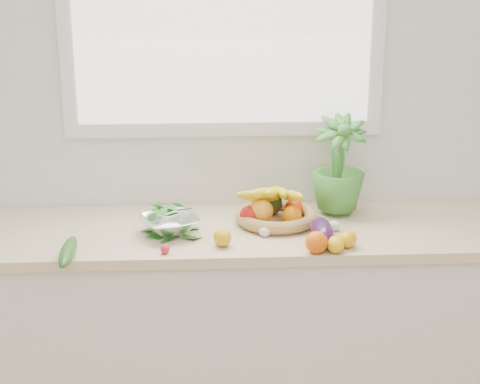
{
  "coord_description": "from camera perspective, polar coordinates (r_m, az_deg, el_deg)",
  "views": [
    {
      "loc": [
        -0.1,
        -0.74,
        1.9
      ],
      "look_at": [
        0.05,
        1.93,
        1.05
      ],
      "focal_mm": 55.0,
      "sensor_mm": 36.0,
      "label": 1
    }
  ],
  "objects": [
    {
      "name": "lemon_b",
      "position": [
        2.69,
        8.37,
        -3.64
      ],
      "size": [
        0.1,
        0.1,
        0.06
      ],
      "primitive_type": "ellipsoid",
      "rotation": [
        0.0,
        0.0,
        -0.63
      ],
      "color": "#F8A80D",
      "rests_on": "countertop"
    },
    {
      "name": "eggplant",
      "position": [
        2.72,
        6.38,
        -3.05
      ],
      "size": [
        0.08,
        0.21,
        0.08
      ],
      "primitive_type": "ellipsoid",
      "rotation": [
        0.0,
        0.0,
        0.01
      ],
      "color": "#31113E",
      "rests_on": "countertop"
    },
    {
      "name": "countertop",
      "position": [
        2.87,
        -1.02,
        -3.13
      ],
      "size": [
        2.24,
        0.62,
        0.04
      ],
      "primitive_type": "cube",
      "color": "beige",
      "rests_on": "counter_cabinet"
    },
    {
      "name": "ginger",
      "position": [
        2.72,
        7.54,
        -3.7
      ],
      "size": [
        0.11,
        0.06,
        0.03
      ],
      "primitive_type": "cube",
      "rotation": [
        0.0,
        0.0,
        0.13
      ],
      "color": "tan",
      "rests_on": "countertop"
    },
    {
      "name": "potted_herb",
      "position": [
        2.98,
        7.65,
        2.22
      ],
      "size": [
        0.23,
        0.23,
        0.39
      ],
      "primitive_type": "imported",
      "rotation": [
        0.0,
        0.0,
        -0.05
      ],
      "color": "#418F34",
      "rests_on": "countertop"
    },
    {
      "name": "fruit_basket",
      "position": [
        2.9,
        2.78,
        -1.49
      ],
      "size": [
        0.42,
        0.42,
        0.18
      ],
      "color": "tan",
      "rests_on": "countertop"
    },
    {
      "name": "lemon_a",
      "position": [
        2.64,
        7.41,
        -4.07
      ],
      "size": [
        0.07,
        0.08,
        0.06
      ],
      "primitive_type": "ellipsoid",
      "rotation": [
        0.0,
        0.0,
        0.07
      ],
      "color": "yellow",
      "rests_on": "countertop"
    },
    {
      "name": "garlic_c",
      "position": [
        2.77,
        1.95,
        -3.09
      ],
      "size": [
        0.06,
        0.06,
        0.04
      ],
      "primitive_type": "ellipsoid",
      "rotation": [
        0.0,
        0.0,
        0.33
      ],
      "color": "beige",
      "rests_on": "countertop"
    },
    {
      "name": "cucumber",
      "position": [
        2.64,
        -13.2,
        -4.52
      ],
      "size": [
        0.05,
        0.27,
        0.05
      ],
      "primitive_type": "ellipsoid",
      "rotation": [
        0.0,
        0.0,
        0.01
      ],
      "color": "#225619",
      "rests_on": "countertop"
    },
    {
      "name": "garlic_b",
      "position": [
        2.93,
        3.91,
        -1.82
      ],
      "size": [
        0.07,
        0.07,
        0.05
      ],
      "primitive_type": "ellipsoid",
      "rotation": [
        0.0,
        0.0,
        0.41
      ],
      "color": "beige",
      "rests_on": "countertop"
    },
    {
      "name": "lemon_c",
      "position": [
        2.68,
        -1.38,
        -3.55
      ],
      "size": [
        0.08,
        0.09,
        0.06
      ],
      "primitive_type": "ellipsoid",
      "rotation": [
        0.0,
        0.0,
        0.24
      ],
      "color": "#D09D0B",
      "rests_on": "countertop"
    },
    {
      "name": "colander_with_spinach",
      "position": [
        2.79,
        -5.5,
        -2.16
      ],
      "size": [
        0.28,
        0.28,
        0.12
      ],
      "color": "silver",
      "rests_on": "countertop"
    },
    {
      "name": "back_wall",
      "position": [
        3.04,
        -1.28,
        7.22
      ],
      "size": [
        4.5,
        0.02,
        2.7
      ],
      "primitive_type": "cube",
      "color": "white",
      "rests_on": "ground"
    },
    {
      "name": "apple",
      "position": [
        2.86,
        0.82,
        -1.88
      ],
      "size": [
        0.11,
        0.11,
        0.09
      ],
      "primitive_type": "sphere",
      "rotation": [
        0.0,
        0.0,
        0.33
      ],
      "color": "#AC110D",
      "rests_on": "countertop"
    },
    {
      "name": "counter_cabinet",
      "position": [
        3.06,
        -0.97,
        -11.03
      ],
      "size": [
        2.2,
        0.58,
        0.86
      ],
      "primitive_type": "cube",
      "color": "silver",
      "rests_on": "ground"
    },
    {
      "name": "orange_loose",
      "position": [
        2.62,
        5.95,
        -3.91
      ],
      "size": [
        0.1,
        0.1,
        0.08
      ],
      "primitive_type": "sphere",
      "rotation": [
        0.0,
        0.0,
        0.37
      ],
      "color": "#F85D07",
      "rests_on": "countertop"
    },
    {
      "name": "radish",
      "position": [
        2.62,
        -5.84,
        -4.43
      ],
      "size": [
        0.04,
        0.04,
        0.03
      ],
      "primitive_type": "sphere",
      "rotation": [
        0.0,
        0.0,
        -0.28
      ],
      "color": "red",
      "rests_on": "countertop"
    },
    {
      "name": "garlic_a",
      "position": [
        2.85,
        7.29,
        -2.62
      ],
      "size": [
        0.06,
        0.06,
        0.04
      ],
      "primitive_type": "ellipsoid",
      "rotation": [
        0.0,
        0.0,
        0.36
      ],
      "color": "white",
      "rests_on": "countertop"
    }
  ]
}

